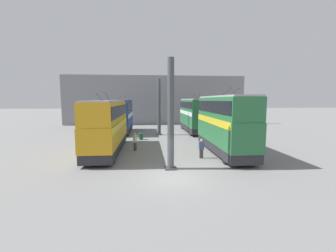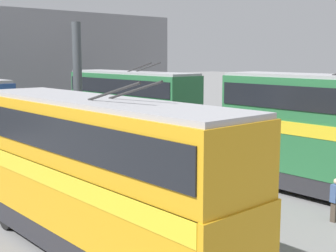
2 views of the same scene
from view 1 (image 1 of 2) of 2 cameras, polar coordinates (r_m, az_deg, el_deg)
name	(u,v)px [view 1 (image 1 of 2)]	position (r m, az deg, el deg)	size (l,w,h in m)	color
ground_plane	(174,178)	(14.50, 1.52, -13.14)	(240.00, 240.00, 0.00)	slate
depot_back_wall	(156,100)	(44.83, -3.19, 6.55)	(0.50, 36.00, 9.69)	gray
support_column_near	(171,116)	(15.67, 0.70, 2.48)	(0.84, 0.84, 7.78)	#42474C
support_column_far	(159,108)	(31.41, -2.28, 4.56)	(0.84, 0.84, 7.78)	#42474C
bus_left_near	(224,121)	(21.22, 14.06, 1.29)	(10.27, 2.54, 5.90)	black
bus_left_far	(193,113)	(34.69, 6.43, 3.27)	(10.73, 2.54, 5.68)	black
bus_right_near	(107,123)	(21.84, -15.14, 0.74)	(11.17, 2.54, 5.47)	black
bus_right_far	(122,114)	(34.24, -11.56, 3.04)	(9.05, 2.54, 5.63)	black
person_by_right_row	(135,141)	(22.06, -8.35, -3.79)	(0.48, 0.40, 1.77)	#473D33
person_by_left_row	(201,148)	(19.21, 8.48, -5.58)	(0.26, 0.43, 1.64)	#473D33
oil_drum	(141,136)	(28.09, -6.90, -2.63)	(0.56, 0.56, 0.81)	#235638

